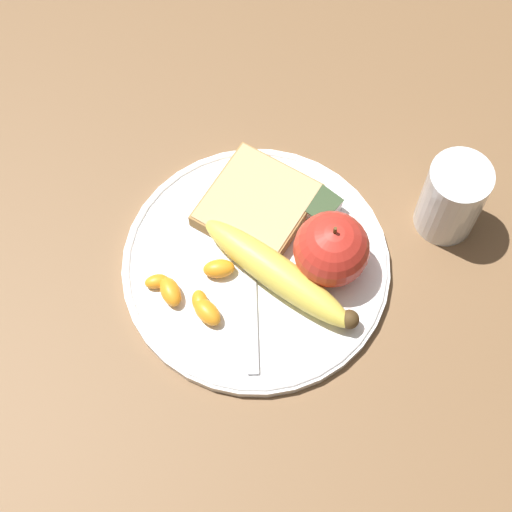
{
  "coord_description": "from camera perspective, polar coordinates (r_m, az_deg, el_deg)",
  "views": [
    {
      "loc": [
        -0.28,
        -0.24,
        0.85
      ],
      "look_at": [
        0.0,
        0.0,
        0.03
      ],
      "focal_mm": 60.0,
      "sensor_mm": 36.0,
      "label": 1
    }
  ],
  "objects": [
    {
      "name": "orange_segment_2",
      "position": [
        0.91,
        -2.49,
        -0.85
      ],
      "size": [
        0.04,
        0.04,
        0.02
      ],
      "color": "orange",
      "rests_on": "plate"
    },
    {
      "name": "orange_segment_0",
      "position": [
        0.89,
        -3.18,
        -3.82
      ],
      "size": [
        0.03,
        0.04,
        0.02
      ],
      "color": "orange",
      "rests_on": "plate"
    },
    {
      "name": "juice_glass",
      "position": [
        0.94,
        12.91,
        3.69
      ],
      "size": [
        0.07,
        0.07,
        0.1
      ],
      "color": "silver",
      "rests_on": "ground_plane"
    },
    {
      "name": "fork",
      "position": [
        0.91,
        -0.38,
        -1.21
      ],
      "size": [
        0.15,
        0.14,
        0.0
      ],
      "rotation": [
        0.0,
        0.0,
        13.3
      ],
      "color": "#B2B2B7",
      "rests_on": "plate"
    },
    {
      "name": "ground_plane",
      "position": [
        0.93,
        -0.0,
        -0.82
      ],
      "size": [
        3.0,
        3.0,
        0.0
      ],
      "primitive_type": "plane",
      "color": "brown"
    },
    {
      "name": "banana",
      "position": [
        0.89,
        1.72,
        -1.0
      ],
      "size": [
        0.04,
        0.2,
        0.04
      ],
      "color": "#E0CC4C",
      "rests_on": "plate"
    },
    {
      "name": "bread_slice",
      "position": [
        0.94,
        0.07,
        3.43
      ],
      "size": [
        0.13,
        0.12,
        0.02
      ],
      "color": "olive",
      "rests_on": "plate"
    },
    {
      "name": "orange_segment_1",
      "position": [
        0.9,
        -5.73,
        -2.38
      ],
      "size": [
        0.03,
        0.04,
        0.02
      ],
      "color": "orange",
      "rests_on": "plate"
    },
    {
      "name": "plate",
      "position": [
        0.92,
        -0.0,
        -0.62
      ],
      "size": [
        0.29,
        0.29,
        0.01
      ],
      "color": "white",
      "rests_on": "ground_plane"
    },
    {
      "name": "orange_segment_4",
      "position": [
        0.89,
        -3.74,
        -3.11
      ],
      "size": [
        0.03,
        0.03,
        0.02
      ],
      "color": "orange",
      "rests_on": "plate"
    },
    {
      "name": "orange_segment_3",
      "position": [
        0.91,
        -6.65,
        -1.69
      ],
      "size": [
        0.03,
        0.03,
        0.01
      ],
      "color": "orange",
      "rests_on": "plate"
    },
    {
      "name": "jam_packet",
      "position": [
        0.94,
        4.39,
        3.21
      ],
      "size": [
        0.04,
        0.03,
        0.02
      ],
      "color": "white",
      "rests_on": "plate"
    },
    {
      "name": "apple",
      "position": [
        0.88,
        5.05,
        0.45
      ],
      "size": [
        0.08,
        0.08,
        0.09
      ],
      "color": "red",
      "rests_on": "plate"
    }
  ]
}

